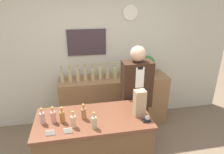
% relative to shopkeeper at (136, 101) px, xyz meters
% --- Properties ---
extents(back_wall, '(5.20, 0.09, 2.70)m').
position_rel_shopkeeper_xyz_m(back_wall, '(-0.43, 1.00, 0.51)').
color(back_wall, beige).
rests_on(back_wall, ground_plane).
extents(back_shelf, '(1.97, 0.47, 0.95)m').
position_rel_shopkeeper_xyz_m(back_shelf, '(-0.19, 0.70, -0.37)').
color(back_shelf, '#8E6642').
rests_on(back_shelf, ground_plane).
extents(display_counter, '(1.36, 0.67, 0.97)m').
position_rel_shopkeeper_xyz_m(display_counter, '(-0.69, -0.52, -0.36)').
color(display_counter, brown).
rests_on(display_counter, ground_plane).
extents(shopkeeper, '(0.43, 0.27, 1.69)m').
position_rel_shopkeeper_xyz_m(shopkeeper, '(0.00, 0.00, 0.00)').
color(shopkeeper, '#331E14').
rests_on(shopkeeper, ground_plane).
extents(potted_plant, '(0.27, 0.27, 0.37)m').
position_rel_shopkeeper_xyz_m(potted_plant, '(0.43, 0.74, 0.32)').
color(potted_plant, '#B27047').
rests_on(potted_plant, back_shelf).
extents(paper_bag, '(0.14, 0.12, 0.32)m').
position_rel_shopkeeper_xyz_m(paper_bag, '(-0.14, -0.56, 0.29)').
color(paper_bag, tan).
rests_on(paper_bag, display_counter).
extents(tape_dispenser, '(0.09, 0.06, 0.07)m').
position_rel_shopkeeper_xyz_m(tape_dispenser, '(-0.09, -0.71, 0.15)').
color(tape_dispenser, black).
rests_on(tape_dispenser, display_counter).
extents(price_card_left, '(0.09, 0.02, 0.06)m').
position_rel_shopkeeper_xyz_m(price_card_left, '(-1.16, -0.76, 0.16)').
color(price_card_left, white).
rests_on(price_card_left, display_counter).
extents(price_card_right, '(0.09, 0.02, 0.06)m').
position_rel_shopkeeper_xyz_m(price_card_right, '(-0.98, -0.76, 0.16)').
color(price_card_right, white).
rests_on(price_card_right, display_counter).
extents(counter_bottle_0, '(0.06, 0.06, 0.20)m').
position_rel_shopkeeper_xyz_m(counter_bottle_0, '(-1.26, -0.53, 0.20)').
color(counter_bottle_0, tan).
rests_on(counter_bottle_0, display_counter).
extents(counter_bottle_1, '(0.06, 0.06, 0.20)m').
position_rel_shopkeeper_xyz_m(counter_bottle_1, '(-1.14, -0.52, 0.20)').
color(counter_bottle_1, tan).
rests_on(counter_bottle_1, display_counter).
extents(counter_bottle_2, '(0.06, 0.06, 0.20)m').
position_rel_shopkeeper_xyz_m(counter_bottle_2, '(-1.04, -0.55, 0.20)').
color(counter_bottle_2, '#99622E').
rests_on(counter_bottle_2, display_counter).
extents(counter_bottle_3, '(0.06, 0.06, 0.20)m').
position_rel_shopkeeper_xyz_m(counter_bottle_3, '(-0.92, -0.66, 0.20)').
color(counter_bottle_3, tan).
rests_on(counter_bottle_3, display_counter).
extents(counter_bottle_4, '(0.06, 0.06, 0.20)m').
position_rel_shopkeeper_xyz_m(counter_bottle_4, '(-0.80, -0.52, 0.20)').
color(counter_bottle_4, '#9A623C').
rests_on(counter_bottle_4, display_counter).
extents(counter_bottle_5, '(0.06, 0.06, 0.20)m').
position_rel_shopkeeper_xyz_m(counter_bottle_5, '(-0.70, -0.72, 0.20)').
color(counter_bottle_5, tan).
rests_on(counter_bottle_5, display_counter).
extents(shelf_bottle_0, '(0.07, 0.07, 0.29)m').
position_rel_shopkeeper_xyz_m(shelf_bottle_0, '(-1.09, 0.68, 0.22)').
color(shelf_bottle_0, tan).
rests_on(shelf_bottle_0, back_shelf).
extents(shelf_bottle_1, '(0.07, 0.07, 0.29)m').
position_rel_shopkeeper_xyz_m(shelf_bottle_1, '(-0.96, 0.68, 0.22)').
color(shelf_bottle_1, tan).
rests_on(shelf_bottle_1, back_shelf).
extents(shelf_bottle_2, '(0.07, 0.07, 0.29)m').
position_rel_shopkeeper_xyz_m(shelf_bottle_2, '(-0.83, 0.69, 0.22)').
color(shelf_bottle_2, tan).
rests_on(shelf_bottle_2, back_shelf).
extents(shelf_bottle_3, '(0.07, 0.07, 0.29)m').
position_rel_shopkeeper_xyz_m(shelf_bottle_3, '(-0.70, 0.69, 0.22)').
color(shelf_bottle_3, tan).
rests_on(shelf_bottle_3, back_shelf).
extents(shelf_bottle_4, '(0.07, 0.07, 0.29)m').
position_rel_shopkeeper_xyz_m(shelf_bottle_4, '(-0.57, 0.69, 0.22)').
color(shelf_bottle_4, tan).
rests_on(shelf_bottle_4, back_shelf).
extents(shelf_bottle_5, '(0.07, 0.07, 0.29)m').
position_rel_shopkeeper_xyz_m(shelf_bottle_5, '(-0.44, 0.70, 0.22)').
color(shelf_bottle_5, tan).
rests_on(shelf_bottle_5, back_shelf).
extents(shelf_bottle_6, '(0.07, 0.07, 0.29)m').
position_rel_shopkeeper_xyz_m(shelf_bottle_6, '(-0.31, 0.70, 0.22)').
color(shelf_bottle_6, tan).
rests_on(shelf_bottle_6, back_shelf).
extents(shelf_bottle_7, '(0.07, 0.07, 0.29)m').
position_rel_shopkeeper_xyz_m(shelf_bottle_7, '(-0.18, 0.69, 0.22)').
color(shelf_bottle_7, tan).
rests_on(shelf_bottle_7, back_shelf).
extents(shelf_bottle_8, '(0.07, 0.07, 0.29)m').
position_rel_shopkeeper_xyz_m(shelf_bottle_8, '(-0.05, 0.72, 0.22)').
color(shelf_bottle_8, tan).
rests_on(shelf_bottle_8, back_shelf).
extents(shelf_bottle_9, '(0.07, 0.07, 0.29)m').
position_rel_shopkeeper_xyz_m(shelf_bottle_9, '(0.08, 0.69, 0.22)').
color(shelf_bottle_9, tan).
rests_on(shelf_bottle_9, back_shelf).
extents(shelf_bottle_10, '(0.07, 0.07, 0.29)m').
position_rel_shopkeeper_xyz_m(shelf_bottle_10, '(0.21, 0.72, 0.22)').
color(shelf_bottle_10, tan).
rests_on(shelf_bottle_10, back_shelf).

